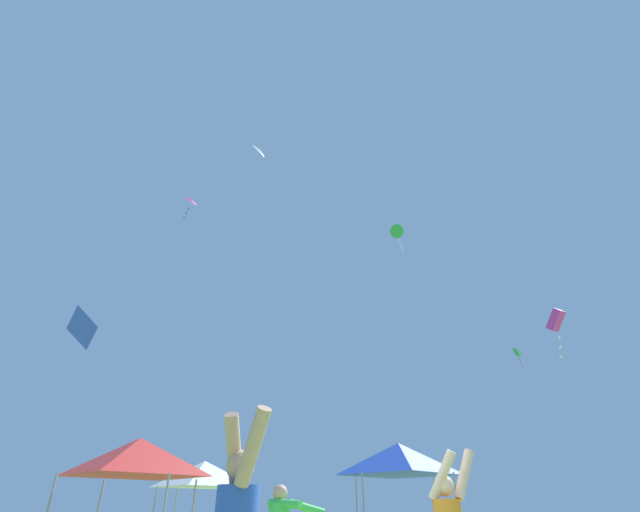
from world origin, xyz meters
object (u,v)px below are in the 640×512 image
kite_green_delta (395,232)px  kite_green_box (515,353)px  kite_blue_diamond (82,328)px  kite_white_diamond (259,150)px  canopy_tent_red (135,457)px  canopy_tent_white (202,474)px  canopy_tent_blue (397,459)px  kite_magenta_delta (190,200)px  kite_magenta_box (554,321)px

kite_green_delta → kite_green_box: kite_green_delta is taller
kite_blue_diamond → kite_white_diamond: bearing=-9.8°
kite_blue_diamond → kite_green_box: size_ratio=0.69×
kite_green_delta → kite_green_box: size_ratio=1.10×
kite_blue_diamond → kite_green_delta: 17.60m
canopy_tent_red → kite_blue_diamond: bearing=133.6°
kite_blue_diamond → kite_green_box: 30.36m
kite_blue_diamond → kite_white_diamond: 11.06m
canopy_tent_white → canopy_tent_blue: bearing=-11.2°
canopy_tent_white → kite_magenta_delta: size_ratio=1.98×
canopy_tent_white → kite_white_diamond: size_ratio=3.39×
canopy_tent_white → kite_blue_diamond: size_ratio=2.53×
canopy_tent_red → kite_green_delta: bearing=50.6°
canopy_tent_blue → kite_white_diamond: bearing=-177.2°
kite_blue_diamond → kite_magenta_delta: bearing=-2.5°
kite_white_diamond → kite_magenta_delta: size_ratio=0.58×
kite_green_delta → kite_magenta_delta: kite_green_delta is taller
canopy_tent_blue → kite_green_delta: 14.97m
canopy_tent_white → kite_green_delta: bearing=30.1°
canopy_tent_blue → kite_magenta_box: 11.04m
kite_green_box → kite_magenta_box: 15.02m
kite_green_box → kite_blue_diamond: bearing=-146.7°
kite_magenta_delta → kite_green_box: (21.58, 16.69, -2.26)m
canopy_tent_blue → kite_blue_diamond: kite_blue_diamond is taller
kite_white_diamond → kite_magenta_box: size_ratio=0.35×
canopy_tent_white → kite_green_delta: (8.93, 5.18, 13.69)m
canopy_tent_red → kite_green_box: (19.86, 22.08, 9.50)m
canopy_tent_white → canopy_tent_blue: canopy_tent_blue is taller
kite_blue_diamond → kite_green_box: kite_green_box is taller
canopy_tent_white → kite_white_diamond: (1.30, -1.64, 14.01)m
canopy_tent_red → kite_blue_diamond: size_ratio=2.53×
canopy_tent_blue → kite_white_diamond: (-5.60, -0.28, 13.63)m
canopy_tent_red → kite_magenta_delta: 13.05m
kite_green_box → canopy_tent_blue: bearing=-126.1°
kite_white_diamond → kite_green_box: (18.31, 17.72, -4.50)m
canopy_tent_red → kite_magenta_box: 18.75m
kite_green_delta → kite_magenta_box: (6.44, -3.22, -7.06)m
canopy_tent_white → kite_green_box: size_ratio=1.75×
kite_magenta_delta → canopy_tent_white: bearing=17.3°
canopy_tent_blue → canopy_tent_red: 8.54m
kite_green_delta → kite_magenta_box: size_ratio=0.75×
canopy_tent_red → kite_blue_diamond: 9.35m
kite_green_delta → kite_green_box: (10.67, 10.90, -4.18)m
kite_white_diamond → kite_green_box: size_ratio=0.51×
canopy_tent_red → kite_magenta_delta: kite_magenta_delta is taller
kite_magenta_delta → kite_green_box: bearing=37.7°
canopy_tent_blue → kite_magenta_delta: size_ratio=2.28×
kite_magenta_delta → canopy_tent_red: bearing=-72.3°
kite_magenta_delta → kite_green_box: size_ratio=0.88×
canopy_tent_blue → canopy_tent_red: size_ratio=1.15×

